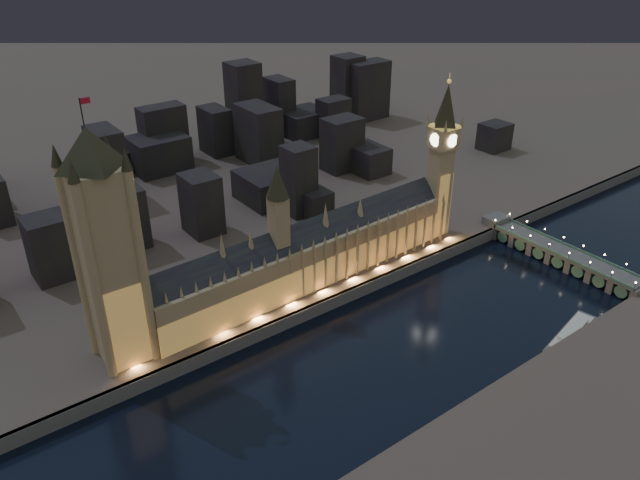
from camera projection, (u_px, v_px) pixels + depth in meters
ground_plane at (375, 346)px, 327.61m from camera, size 2000.00×2000.00×0.00m
north_bank at (65, 109)px, 691.14m from camera, size 2000.00×960.00×8.00m
embankment_wall at (328, 304)px, 354.53m from camera, size 2000.00×2.50×8.00m
palace_of_westminster at (308, 255)px, 359.19m from camera, size 202.00×27.63×78.00m
victoria_tower at (106, 241)px, 278.66m from camera, size 31.68×31.68×128.75m
elizabeth_tower at (443, 148)px, 396.02m from camera, size 18.00×18.00×107.53m
westminster_bridge at (555, 253)px, 402.39m from camera, size 16.45×113.00×15.90m
river_boat at (572, 332)px, 335.56m from camera, size 50.29×21.27×4.50m
city_backdrop at (212, 147)px, 507.38m from camera, size 471.18×215.63×72.54m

